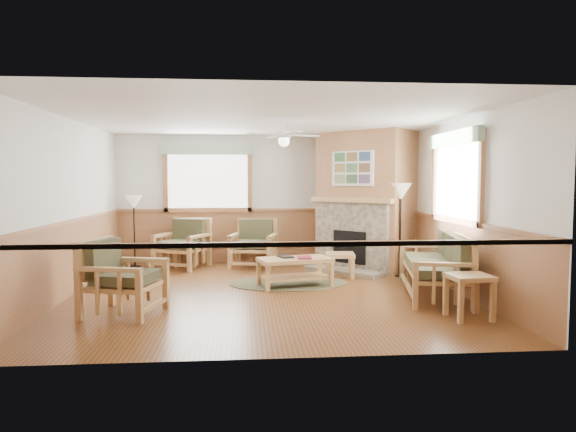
{
  "coord_description": "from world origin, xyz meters",
  "views": [
    {
      "loc": [
        -0.32,
        -7.94,
        1.76
      ],
      "look_at": [
        0.4,
        0.7,
        1.15
      ],
      "focal_mm": 32.0,
      "sensor_mm": 36.0,
      "label": 1
    }
  ],
  "objects": [
    {
      "name": "end_table_sofa",
      "position": [
        2.5,
        -1.74,
        0.28
      ],
      "size": [
        0.54,
        0.52,
        0.57
      ],
      "primitive_type": null,
      "rotation": [
        0.0,
        0.0,
        0.07
      ],
      "color": "tan",
      "rests_on": "floor"
    },
    {
      "name": "footstool",
      "position": [
        1.39,
        1.17,
        0.22
      ],
      "size": [
        0.55,
        0.55,
        0.44
      ],
      "primitive_type": null,
      "rotation": [
        0.0,
        0.0,
        -0.1
      ],
      "color": "tan",
      "rests_on": "floor"
    },
    {
      "name": "floor",
      "position": [
        0.0,
        0.0,
        -0.01
      ],
      "size": [
        6.0,
        6.0,
        0.01
      ],
      "primitive_type": "cube",
      "color": "brown",
      "rests_on": "ground"
    },
    {
      "name": "book_red",
      "position": [
        0.64,
        0.37,
        0.5
      ],
      "size": [
        0.23,
        0.3,
        0.03
      ],
      "primitive_type": "cube",
      "rotation": [
        0.0,
        0.0,
        -0.02
      ],
      "color": "maroon",
      "rests_on": "coffee_table"
    },
    {
      "name": "armchair_back_left",
      "position": [
        -1.59,
        2.39,
        0.49
      ],
      "size": [
        1.16,
        1.16,
        0.98
      ],
      "primitive_type": null,
      "rotation": [
        0.0,
        0.0,
        -0.42
      ],
      "color": "tan",
      "rests_on": "floor"
    },
    {
      "name": "armchair_back_right",
      "position": [
        -0.16,
        2.37,
        0.48
      ],
      "size": [
        1.03,
        1.03,
        0.96
      ],
      "primitive_type": null,
      "rotation": [
        0.0,
        0.0,
        -0.23
      ],
      "color": "tan",
      "rests_on": "floor"
    },
    {
      "name": "wall_left",
      "position": [
        -3.0,
        0.0,
        1.35
      ],
      "size": [
        0.02,
        6.0,
        2.7
      ],
      "primitive_type": "cube",
      "color": "silver",
      "rests_on": "floor"
    },
    {
      "name": "fireplace",
      "position": [
        2.05,
        2.05,
        1.35
      ],
      "size": [
        3.11,
        3.11,
        2.7
      ],
      "primitive_type": null,
      "rotation": [
        0.0,
        0.0,
        -0.79
      ],
      "color": "#9A663F",
      "rests_on": "floor"
    },
    {
      "name": "coffee_table",
      "position": [
        0.49,
        0.42,
        0.24
      ],
      "size": [
        1.29,
        0.87,
        0.47
      ],
      "primitive_type": null,
      "rotation": [
        0.0,
        0.0,
        0.25
      ],
      "color": "tan",
      "rests_on": "floor"
    },
    {
      "name": "ceiling",
      "position": [
        0.0,
        0.0,
        2.7
      ],
      "size": [
        6.0,
        6.0,
        0.01
      ],
      "primitive_type": "cube",
      "color": "white",
      "rests_on": "floor"
    },
    {
      "name": "wall_front",
      "position": [
        0.0,
        -3.0,
        1.35
      ],
      "size": [
        6.0,
        0.02,
        2.7
      ],
      "primitive_type": "cube",
      "color": "silver",
      "rests_on": "floor"
    },
    {
      "name": "window_back",
      "position": [
        -1.1,
        2.96,
        2.53
      ],
      "size": [
        1.9,
        0.16,
        1.5
      ],
      "primitive_type": null,
      "color": "white",
      "rests_on": "wall_back"
    },
    {
      "name": "ceiling_fan",
      "position": [
        0.3,
        0.3,
        2.66
      ],
      "size": [
        1.59,
        1.59,
        0.36
      ],
      "primitive_type": null,
      "rotation": [
        0.0,
        0.0,
        0.35
      ],
      "color": "white",
      "rests_on": "ceiling"
    },
    {
      "name": "sofa",
      "position": [
        2.55,
        -0.38,
        0.47
      ],
      "size": [
        2.18,
        1.25,
        0.94
      ],
      "primitive_type": null,
      "rotation": [
        0.0,
        0.0,
        -1.78
      ],
      "color": "tan",
      "rests_on": "floor"
    },
    {
      "name": "floor_lamp_left",
      "position": [
        -2.55,
        2.55,
        0.73
      ],
      "size": [
        0.38,
        0.38,
        1.46
      ],
      "primitive_type": null,
      "rotation": [
        0.0,
        0.0,
        0.13
      ],
      "color": "black",
      "rests_on": "floor"
    },
    {
      "name": "window_right",
      "position": [
        2.96,
        -0.2,
        2.53
      ],
      "size": [
        0.16,
        1.9,
        1.5
      ],
      "primitive_type": null,
      "color": "white",
      "rests_on": "wall_right"
    },
    {
      "name": "floor_lamp_right",
      "position": [
        2.5,
        1.18,
        0.86
      ],
      "size": [
        0.52,
        0.52,
        1.71
      ],
      "primitive_type": null,
      "rotation": [
        0.0,
        0.0,
        -0.43
      ],
      "color": "black",
      "rests_on": "floor"
    },
    {
      "name": "wainscot",
      "position": [
        0.0,
        0.0,
        0.55
      ],
      "size": [
        6.0,
        6.0,
        1.1
      ],
      "primitive_type": null,
      "color": "#9A663F",
      "rests_on": "floor"
    },
    {
      "name": "braided_rug",
      "position": [
        0.4,
        0.67,
        0.01
      ],
      "size": [
        2.39,
        2.39,
        0.01
      ],
      "primitive_type": "cylinder",
      "rotation": [
        0.0,
        0.0,
        0.23
      ],
      "color": "#49482E",
      "rests_on": "floor"
    },
    {
      "name": "end_table_chairs",
      "position": [
        -1.51,
        2.55,
        0.25
      ],
      "size": [
        0.48,
        0.47,
        0.51
      ],
      "primitive_type": null,
      "rotation": [
        0.0,
        0.0,
        -0.07
      ],
      "color": "tan",
      "rests_on": "floor"
    },
    {
      "name": "book_dark",
      "position": [
        0.34,
        0.49,
        0.5
      ],
      "size": [
        0.29,
        0.33,
        0.03
      ],
      "primitive_type": "cube",
      "rotation": [
        0.0,
        0.0,
        0.4
      ],
      "color": "black",
      "rests_on": "coffee_table"
    },
    {
      "name": "wall_back",
      "position": [
        0.0,
        3.0,
        1.35
      ],
      "size": [
        6.0,
        0.02,
        2.7
      ],
      "primitive_type": "cube",
      "color": "silver",
      "rests_on": "floor"
    },
    {
      "name": "wall_right",
      "position": [
        3.0,
        0.0,
        1.35
      ],
      "size": [
        0.02,
        6.0,
        2.7
      ],
      "primitive_type": "cube",
      "color": "silver",
      "rests_on": "floor"
    },
    {
      "name": "armchair_left",
      "position": [
        -1.91,
        -1.15,
        0.49
      ],
      "size": [
        1.07,
        1.07,
        0.99
      ],
      "primitive_type": null,
      "rotation": [
        0.0,
        0.0,
        1.32
      ],
      "color": "tan",
      "rests_on": "floor"
    }
  ]
}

